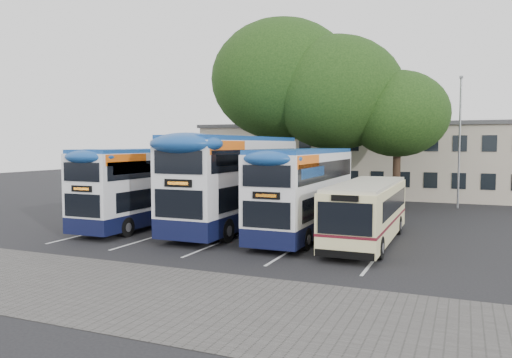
{
  "coord_description": "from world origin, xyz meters",
  "views": [
    {
      "loc": [
        6.36,
        -17.1,
        4.44
      ],
      "look_at": [
        -2.9,
        5.0,
        2.76
      ],
      "focal_mm": 35.0,
      "sensor_mm": 36.0,
      "label": 1
    }
  ],
  "objects_px": {
    "tree_left": "(282,80)",
    "bus_dd_right": "(305,188)",
    "bus_single": "(368,209)",
    "lamp_post": "(460,135)",
    "bus_dd_mid": "(237,178)",
    "tree_mid": "(336,93)",
    "tree_right": "(398,114)",
    "bus_dd_left": "(147,183)"
  },
  "relations": [
    {
      "from": "tree_left",
      "to": "bus_dd_right",
      "type": "xyz_separation_m",
      "value": [
        5.27,
        -11.44,
        -6.79
      ]
    },
    {
      "from": "bus_dd_right",
      "to": "bus_single",
      "type": "bearing_deg",
      "value": -11.86
    },
    {
      "from": "lamp_post",
      "to": "bus_dd_mid",
      "type": "distance_m",
      "value": 17.21
    },
    {
      "from": "tree_left",
      "to": "bus_dd_mid",
      "type": "height_order",
      "value": "tree_left"
    },
    {
      "from": "lamp_post",
      "to": "tree_left",
      "type": "relative_size",
      "value": 0.67
    },
    {
      "from": "tree_mid",
      "to": "bus_dd_right",
      "type": "height_order",
      "value": "tree_mid"
    },
    {
      "from": "tree_right",
      "to": "bus_dd_right",
      "type": "relative_size",
      "value": 0.92
    },
    {
      "from": "bus_dd_mid",
      "to": "tree_right",
      "type": "bearing_deg",
      "value": 56.57
    },
    {
      "from": "tree_left",
      "to": "bus_dd_mid",
      "type": "relative_size",
      "value": 1.16
    },
    {
      "from": "lamp_post",
      "to": "tree_right",
      "type": "distance_m",
      "value": 4.92
    },
    {
      "from": "bus_dd_left",
      "to": "bus_dd_mid",
      "type": "height_order",
      "value": "bus_dd_mid"
    },
    {
      "from": "tree_right",
      "to": "bus_dd_left",
      "type": "relative_size",
      "value": 0.92
    },
    {
      "from": "bus_dd_right",
      "to": "lamp_post",
      "type": "bearing_deg",
      "value": 64.13
    },
    {
      "from": "lamp_post",
      "to": "bus_single",
      "type": "distance_m",
      "value": 15.46
    },
    {
      "from": "bus_dd_right",
      "to": "tree_mid",
      "type": "bearing_deg",
      "value": 96.16
    },
    {
      "from": "tree_right",
      "to": "bus_dd_right",
      "type": "xyz_separation_m",
      "value": [
        -2.95,
        -11.15,
        -4.12
      ]
    },
    {
      "from": "tree_mid",
      "to": "bus_dd_mid",
      "type": "height_order",
      "value": "tree_mid"
    },
    {
      "from": "bus_dd_mid",
      "to": "lamp_post",
      "type": "bearing_deg",
      "value": 51.04
    },
    {
      "from": "tree_left",
      "to": "bus_dd_left",
      "type": "height_order",
      "value": "tree_left"
    },
    {
      "from": "lamp_post",
      "to": "tree_right",
      "type": "relative_size",
      "value": 0.97
    },
    {
      "from": "bus_dd_right",
      "to": "bus_dd_left",
      "type": "bearing_deg",
      "value": -177.29
    },
    {
      "from": "tree_left",
      "to": "bus_single",
      "type": "height_order",
      "value": "tree_left"
    },
    {
      "from": "bus_single",
      "to": "tree_left",
      "type": "bearing_deg",
      "value": 124.87
    },
    {
      "from": "lamp_post",
      "to": "bus_dd_right",
      "type": "height_order",
      "value": "lamp_post"
    },
    {
      "from": "lamp_post",
      "to": "bus_dd_left",
      "type": "distance_m",
      "value": 21.37
    },
    {
      "from": "bus_dd_right",
      "to": "bus_single",
      "type": "xyz_separation_m",
      "value": [
        3.16,
        -0.66,
        -0.76
      ]
    },
    {
      "from": "lamp_post",
      "to": "tree_left",
      "type": "xyz_separation_m",
      "value": [
        -12.04,
        -2.52,
        4.02
      ]
    },
    {
      "from": "bus_dd_mid",
      "to": "bus_dd_right",
      "type": "xyz_separation_m",
      "value": [
        3.95,
        -0.7,
        -0.35
      ]
    },
    {
      "from": "tree_left",
      "to": "tree_mid",
      "type": "bearing_deg",
      "value": -5.79
    },
    {
      "from": "bus_dd_left",
      "to": "bus_dd_mid",
      "type": "bearing_deg",
      "value": 12.92
    },
    {
      "from": "tree_right",
      "to": "bus_dd_mid",
      "type": "relative_size",
      "value": 0.8
    },
    {
      "from": "tree_left",
      "to": "tree_mid",
      "type": "relative_size",
      "value": 1.14
    },
    {
      "from": "tree_right",
      "to": "bus_dd_right",
      "type": "bearing_deg",
      "value": -104.82
    },
    {
      "from": "tree_mid",
      "to": "bus_single",
      "type": "bearing_deg",
      "value": -69.59
    },
    {
      "from": "tree_left",
      "to": "bus_dd_left",
      "type": "bearing_deg",
      "value": -106.62
    },
    {
      "from": "lamp_post",
      "to": "bus_single",
      "type": "xyz_separation_m",
      "value": [
        -3.61,
        -14.61,
        -3.53
      ]
    },
    {
      "from": "bus_dd_left",
      "to": "bus_dd_mid",
      "type": "distance_m",
      "value": 5.0
    },
    {
      "from": "tree_right",
      "to": "bus_single",
      "type": "height_order",
      "value": "tree_right"
    },
    {
      "from": "bus_dd_left",
      "to": "tree_right",
      "type": "bearing_deg",
      "value": 44.53
    },
    {
      "from": "bus_dd_left",
      "to": "bus_single",
      "type": "distance_m",
      "value": 11.99
    },
    {
      "from": "tree_right",
      "to": "bus_single",
      "type": "xyz_separation_m",
      "value": [
        0.21,
        -11.81,
        -4.88
      ]
    },
    {
      "from": "bus_dd_left",
      "to": "tree_mid",
      "type": "bearing_deg",
      "value": 56.33
    }
  ]
}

